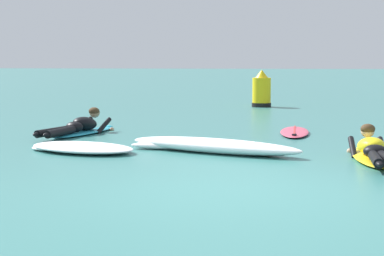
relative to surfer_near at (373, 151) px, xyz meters
name	(u,v)px	position (x,y,z in m)	size (l,w,h in m)	color
ground_plane	(251,115)	(-1.92, 7.62, -0.14)	(120.00, 120.00, 0.00)	#387A75
surfer_near	(373,151)	(0.00, 0.00, 0.00)	(0.54, 2.45, 0.53)	yellow
surfer_far	(80,127)	(-5.11, 2.84, 0.00)	(1.08, 2.62, 0.53)	#2DB2D1
drifting_surfboard	(295,132)	(-0.99, 3.43, -0.11)	(0.64, 2.00, 0.16)	#E54C66
whitewater_mid_left	(214,146)	(-2.36, 0.62, -0.04)	(2.96, 1.76, 0.23)	white
whitewater_mid_right	(83,148)	(-4.43, 0.51, -0.08)	(2.08, 1.64, 0.14)	white
channel_marker_buoy	(262,92)	(-1.69, 10.52, 0.30)	(0.57, 0.57, 1.10)	yellow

